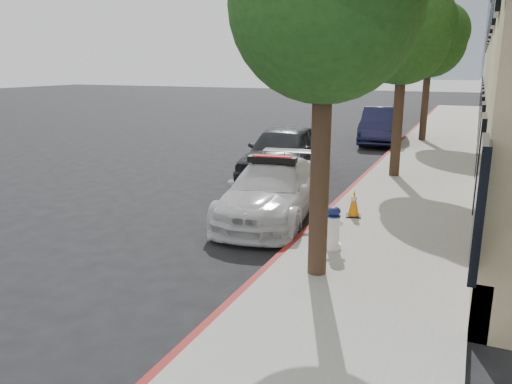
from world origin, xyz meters
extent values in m
plane|color=black|center=(0.00, 0.00, 0.00)|extent=(120.00, 120.00, 0.00)
cube|color=gray|center=(3.60, 10.00, 0.07)|extent=(3.20, 50.00, 0.15)
cube|color=maroon|center=(2.06, 10.00, 0.07)|extent=(0.12, 50.00, 0.15)
cylinder|color=black|center=(2.90, -2.00, 1.80)|extent=(0.30, 0.30, 3.30)
sphere|color=#1B3E13|center=(2.90, -2.00, 4.25)|extent=(2.80, 2.80, 2.80)
sphere|color=#1B3E13|center=(2.55, -1.70, 3.95)|extent=(2.10, 2.10, 2.10)
cylinder|color=black|center=(2.90, 6.00, 1.74)|extent=(0.30, 0.30, 3.19)
sphere|color=#1B3E13|center=(2.90, 6.00, 4.14)|extent=(2.60, 2.60, 2.60)
sphere|color=#1B3E13|center=(3.30, 5.70, 4.54)|extent=(2.08, 2.08, 2.08)
sphere|color=#1B3E13|center=(2.55, 6.30, 3.84)|extent=(1.95, 1.95, 1.95)
cylinder|color=black|center=(2.90, 14.00, 1.86)|extent=(0.30, 0.30, 3.41)
sphere|color=#1B3E13|center=(2.90, 14.00, 4.36)|extent=(3.00, 3.00, 3.00)
sphere|color=#1B3E13|center=(3.30, 13.70, 4.76)|extent=(2.40, 2.40, 2.40)
sphere|color=#1B3E13|center=(2.55, 14.30, 4.06)|extent=(2.25, 2.25, 2.25)
imported|color=silver|center=(0.94, 0.92, 0.65)|extent=(2.39, 4.69, 1.30)
cube|color=black|center=(0.94, 0.92, 1.36)|extent=(1.13, 0.42, 0.14)
cube|color=#A50A07|center=(0.94, 0.92, 1.42)|extent=(0.92, 0.33, 0.06)
imported|color=black|center=(-0.32, 5.00, 0.82)|extent=(2.40, 4.96, 1.63)
imported|color=#161838|center=(1.20, 13.37, 0.79)|extent=(2.16, 4.92, 1.57)
cylinder|color=white|center=(2.84, -0.83, 0.20)|extent=(0.31, 0.31, 0.10)
cylinder|color=white|center=(2.84, -0.83, 0.51)|extent=(0.23, 0.23, 0.53)
ellipsoid|color=navy|center=(2.84, -0.83, 0.86)|extent=(0.25, 0.25, 0.18)
cylinder|color=white|center=(2.84, -0.83, 0.63)|extent=(0.34, 0.21, 0.10)
cylinder|color=white|center=(2.84, -0.83, 0.63)|extent=(0.15, 0.20, 0.10)
cube|color=black|center=(2.74, 1.30, 0.16)|extent=(0.39, 0.39, 0.03)
cone|color=orange|center=(2.74, 1.30, 0.47)|extent=(0.25, 0.25, 0.59)
cylinder|color=white|center=(2.74, 1.30, 0.57)|extent=(0.13, 0.13, 0.09)
camera|label=1|loc=(5.03, -9.30, 3.44)|focal=35.00mm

